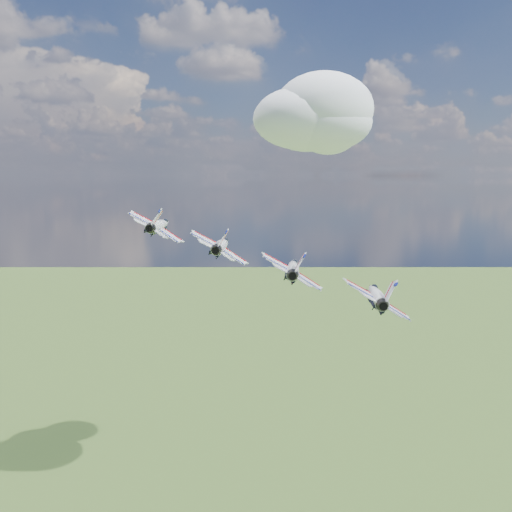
{
  "coord_description": "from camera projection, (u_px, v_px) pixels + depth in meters",
  "views": [
    {
      "loc": [
        -20.93,
        -74.29,
        159.24
      ],
      "look_at": [
        -1.88,
        8.87,
        147.19
      ],
      "focal_mm": 40.0,
      "sensor_mm": 36.0,
      "label": 1
    }
  ],
  "objects": [
    {
      "name": "jet_3",
      "position": [
        376.0,
        295.0,
        76.8
      ],
      "size": [
        14.0,
        16.49,
        8.43
      ],
      "primitive_type": null,
      "rotation": [
        0.0,
        0.53,
        -0.3
      ],
      "color": "white"
    },
    {
      "name": "jet_1",
      "position": [
        222.0,
        245.0,
        89.28
      ],
      "size": [
        14.0,
        16.49,
        8.43
      ],
      "primitive_type": null,
      "rotation": [
        0.0,
        0.53,
        -0.3
      ],
      "color": "white"
    },
    {
      "name": "jet_2",
      "position": [
        293.0,
        268.0,
        83.04
      ],
      "size": [
        14.0,
        16.49,
        8.43
      ],
      "primitive_type": null,
      "rotation": [
        0.0,
        0.53,
        -0.3
      ],
      "color": "white"
    },
    {
      "name": "jet_0",
      "position": [
        160.0,
        225.0,
        95.53
      ],
      "size": [
        14.0,
        16.49,
        8.43
      ],
      "primitive_type": null,
      "rotation": [
        0.0,
        0.53,
        -0.3
      ],
      "color": "silver"
    },
    {
      "name": "cloud_far",
      "position": [
        303.0,
        120.0,
        255.24
      ],
      "size": [
        61.84,
        48.59,
        24.29
      ],
      "primitive_type": "ellipsoid",
      "color": "white"
    }
  ]
}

